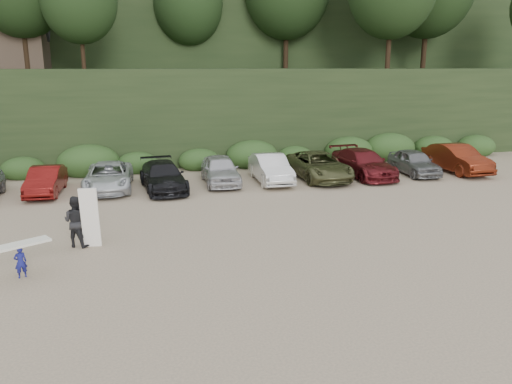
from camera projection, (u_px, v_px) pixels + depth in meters
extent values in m
plane|color=tan|center=(227.00, 253.00, 16.92)|extent=(120.00, 120.00, 0.00)
cube|color=black|center=(166.00, 110.00, 36.80)|extent=(80.00, 14.00, 6.00)
cube|color=black|center=(150.00, 48.00, 52.45)|extent=(90.00, 30.00, 16.00)
cube|color=#2B491E|center=(170.00, 161.00, 30.23)|extent=(46.20, 2.00, 1.20)
imported|color=maroon|center=(46.00, 181.00, 24.65)|extent=(1.69, 4.18, 1.35)
imported|color=silver|center=(109.00, 177.00, 25.48)|extent=(2.57, 5.10, 1.38)
imported|color=black|center=(163.00, 176.00, 25.46)|extent=(2.37, 5.02, 1.42)
imported|color=#BBBBC0|center=(220.00, 170.00, 26.81)|extent=(2.00, 4.56, 1.53)
imported|color=white|center=(271.00, 168.00, 27.21)|extent=(1.74, 4.62, 1.51)
imported|color=brown|center=(319.00, 166.00, 27.95)|extent=(2.59, 5.43, 1.50)
imported|color=maroon|center=(363.00, 163.00, 28.57)|extent=(2.43, 5.37, 1.53)
imported|color=slate|center=(414.00, 162.00, 29.18)|extent=(1.96, 4.32, 1.44)
imported|color=#631F0E|center=(457.00, 158.00, 29.78)|extent=(1.75, 4.98, 1.64)
imported|color=navy|center=(21.00, 262.00, 14.87)|extent=(0.42, 0.35, 0.98)
cube|color=white|center=(18.00, 245.00, 14.74)|extent=(1.81, 1.31, 0.07)
imported|color=black|center=(76.00, 221.00, 17.38)|extent=(1.11, 1.02, 1.83)
cube|color=white|center=(90.00, 218.00, 17.22)|extent=(0.64, 0.39, 2.15)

